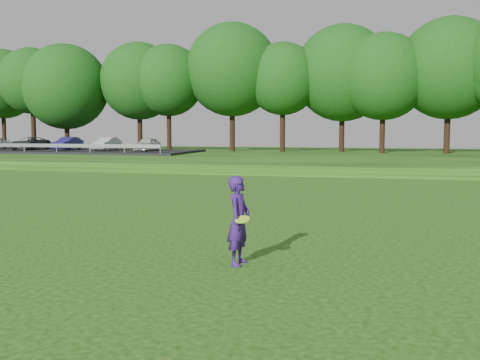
# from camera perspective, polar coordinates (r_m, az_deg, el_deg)

# --- Properties ---
(ground) EXTENTS (140.00, 140.00, 0.00)m
(ground) POSITION_cam_1_polar(r_m,az_deg,el_deg) (12.06, -4.44, -7.44)
(ground) COLOR #123C0B
(ground) RESTS_ON ground
(berm) EXTENTS (130.00, 30.00, 0.60)m
(berm) POSITION_cam_1_polar(r_m,az_deg,el_deg) (45.35, 9.52, 2.33)
(berm) COLOR #123C0B
(berm) RESTS_ON ground
(walking_path) EXTENTS (130.00, 1.60, 0.04)m
(walking_path) POSITION_cam_1_polar(r_m,az_deg,el_deg) (31.47, 7.35, 0.52)
(walking_path) COLOR gray
(walking_path) RESTS_ON ground
(treeline) EXTENTS (104.00, 7.00, 15.00)m
(treeline) POSITION_cam_1_polar(r_m,az_deg,el_deg) (49.57, 10.06, 11.61)
(treeline) COLOR #184710
(treeline) RESTS_ON berm
(parking_lot) EXTENTS (24.00, 9.00, 1.38)m
(parking_lot) POSITION_cam_1_polar(r_m,az_deg,el_deg) (52.15, -18.25, 3.32)
(parking_lot) COLOR black
(parking_lot) RESTS_ON berm
(woman) EXTENTS (0.51, 0.72, 1.77)m
(woman) POSITION_cam_1_polar(r_m,az_deg,el_deg) (10.59, -0.11, -4.34)
(woman) COLOR #39186F
(woman) RESTS_ON ground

